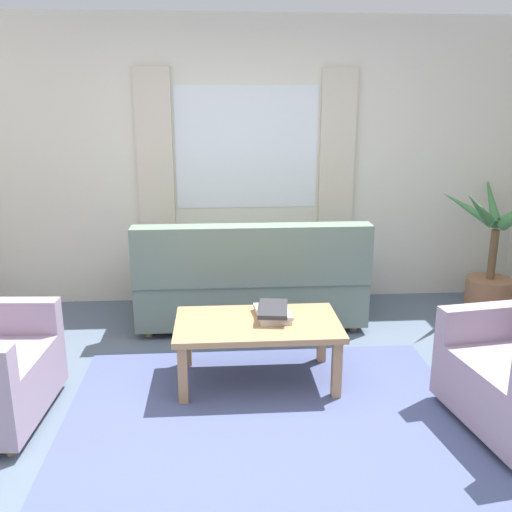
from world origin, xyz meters
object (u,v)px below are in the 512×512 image
Objects in this scene: book_stack_on_table at (273,312)px; coffee_table at (258,329)px; couch at (251,282)px; potted_plant at (493,261)px.

coffee_table is at bearing -148.65° from book_stack_on_table.
book_stack_on_table is at bearing 31.35° from coffee_table.
couch reaches higher than book_stack_on_table.
book_stack_on_table is 0.29× the size of potted_plant.
book_stack_on_table is (0.11, 0.07, 0.10)m from coffee_table.
couch is 1.53× the size of potted_plant.
couch is at bearing 95.23° from book_stack_on_table.
potted_plant is at bearing 28.60° from coffee_table.
coffee_table is at bearing 89.00° from couch.
couch is 1.05m from coffee_table.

